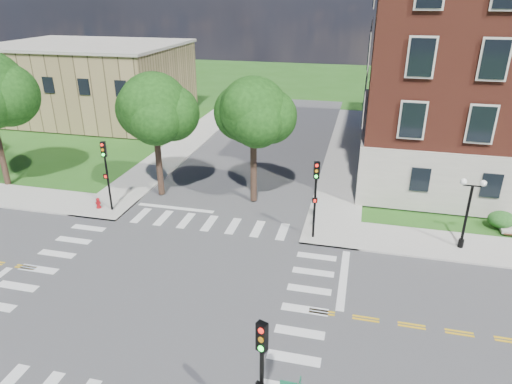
% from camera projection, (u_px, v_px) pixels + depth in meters
% --- Properties ---
extents(ground, '(160.00, 160.00, 0.00)m').
position_uv_depth(ground, '(163.00, 288.00, 22.94)').
color(ground, '#255417').
rests_on(ground, ground).
extents(road_ew, '(90.00, 12.00, 0.01)m').
position_uv_depth(road_ew, '(163.00, 288.00, 22.94)').
color(road_ew, '#3D3D3F').
rests_on(road_ew, ground).
extents(road_ns, '(12.00, 90.00, 0.01)m').
position_uv_depth(road_ns, '(163.00, 288.00, 22.94)').
color(road_ns, '#3D3D3F').
rests_on(road_ns, ground).
extents(sidewalk_ne, '(34.00, 34.00, 0.12)m').
position_uv_depth(sidewalk_ne, '(446.00, 195.00, 33.28)').
color(sidewalk_ne, '#9E9B93').
rests_on(sidewalk_ne, ground).
extents(sidewalk_nw, '(34.00, 34.00, 0.12)m').
position_uv_depth(sidewalk_nw, '(73.00, 161.00, 39.91)').
color(sidewalk_nw, '#9E9B93').
rests_on(sidewalk_nw, ground).
extents(crosswalk_east, '(2.20, 10.20, 0.02)m').
position_uv_depth(crosswalk_east, '(305.00, 310.00, 21.39)').
color(crosswalk_east, silver).
rests_on(crosswalk_east, ground).
extents(stop_bar_east, '(0.40, 5.50, 0.00)m').
position_uv_depth(stop_bar_east, '(343.00, 279.00, 23.71)').
color(stop_bar_east, silver).
rests_on(stop_bar_east, ground).
extents(secondary_building, '(20.40, 15.40, 8.30)m').
position_uv_depth(secondary_building, '(92.00, 80.00, 52.65)').
color(secondary_building, olive).
rests_on(secondary_building, ground).
extents(tree_c, '(4.81, 4.81, 8.76)m').
position_uv_depth(tree_c, '(154.00, 108.00, 30.86)').
color(tree_c, black).
rests_on(tree_c, ground).
extents(tree_d, '(4.54, 4.54, 8.69)m').
position_uv_depth(tree_d, '(253.00, 111.00, 29.81)').
color(tree_d, black).
rests_on(tree_d, ground).
extents(traffic_signal_se, '(0.38, 0.45, 4.80)m').
position_uv_depth(traffic_signal_se, '(262.00, 369.00, 13.83)').
color(traffic_signal_se, black).
rests_on(traffic_signal_se, ground).
extents(traffic_signal_ne, '(0.37, 0.44, 4.80)m').
position_uv_depth(traffic_signal_ne, '(316.00, 190.00, 26.28)').
color(traffic_signal_ne, black).
rests_on(traffic_signal_ne, ground).
extents(traffic_signal_nw, '(0.37, 0.43, 4.80)m').
position_uv_depth(traffic_signal_nw, '(106.00, 167.00, 29.72)').
color(traffic_signal_nw, black).
rests_on(traffic_signal_nw, ground).
extents(twin_lamp_west, '(1.36, 0.36, 4.23)m').
position_uv_depth(twin_lamp_west, '(468.00, 210.00, 25.46)').
color(twin_lamp_west, black).
rests_on(twin_lamp_west, ground).
extents(fire_hydrant, '(0.35, 0.35, 0.75)m').
position_uv_depth(fire_hydrant, '(98.00, 203.00, 31.05)').
color(fire_hydrant, maroon).
rests_on(fire_hydrant, ground).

